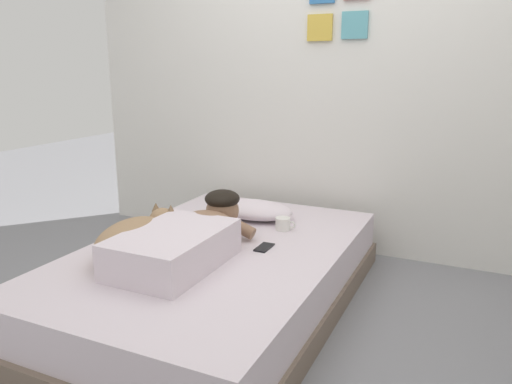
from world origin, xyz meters
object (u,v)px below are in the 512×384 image
bed (216,277)px  dog (136,236)px  coffee_cup (283,224)px  pillow (254,210)px  person_lying (189,237)px  cell_phone (264,247)px

bed → dog: 0.50m
coffee_cup → pillow: bearing=151.1°
coffee_cup → person_lying: bearing=-114.9°
dog → cell_phone: (0.56, 0.37, -0.10)m
bed → person_lying: 0.33m
bed → coffee_cup: size_ratio=16.51×
person_lying → coffee_cup: person_lying is taller
dog → person_lying: bearing=21.7°
dog → coffee_cup: (0.53, 0.70, -0.07)m
dog → cell_phone: 0.68m
bed → dog: bearing=-139.5°
person_lying → dog: size_ratio=1.60×
pillow → person_lying: 0.75m
dog → pillow: bearing=72.3°
pillow → dog: size_ratio=0.90×
bed → person_lying: (-0.06, -0.17, 0.28)m
pillow → coffee_cup: pillow is taller
cell_phone → bed: bearing=-156.6°
bed → cell_phone: bearing=23.4°
bed → coffee_cup: bearing=63.2°
pillow → cell_phone: pillow is taller
bed → cell_phone: (0.24, 0.11, 0.18)m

